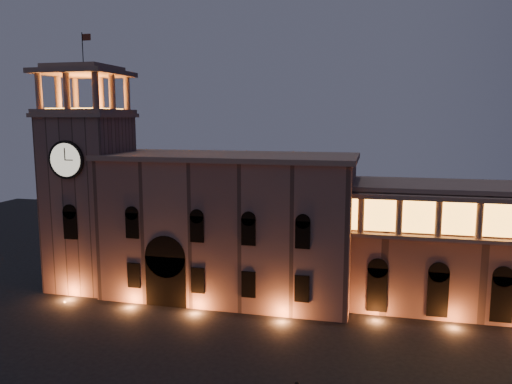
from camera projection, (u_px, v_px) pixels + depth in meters
government_building at (229, 225)px, 61.64m from camera, size 30.80×12.80×17.60m
clock_tower at (90, 192)px, 64.43m from camera, size 9.80×9.80×32.40m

